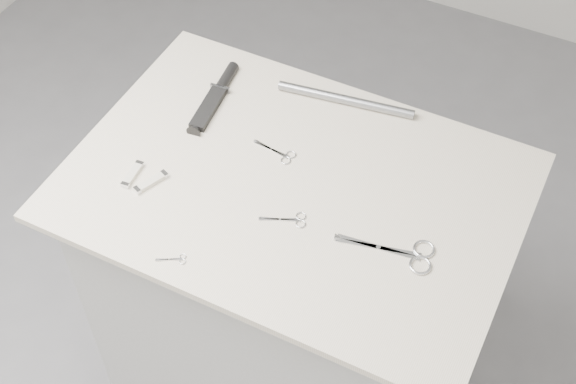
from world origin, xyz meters
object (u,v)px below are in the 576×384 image
at_px(tiny_scissors, 175,259).
at_px(pocket_knife_b, 133,174).
at_px(large_shears, 406,254).
at_px(pocket_knife_a, 151,182).
at_px(plinth, 293,299).
at_px(sheathed_knife, 217,94).
at_px(metal_rail, 346,100).
at_px(embroidery_scissors_a, 291,220).
at_px(embroidery_scissors_b, 280,154).

bearing_deg(tiny_scissors, pocket_knife_b, 114.20).
bearing_deg(large_shears, pocket_knife_a, 177.11).
height_order(plinth, sheathed_knife, sheathed_knife).
bearing_deg(sheathed_knife, pocket_knife_b, 165.98).
bearing_deg(metal_rail, pocket_knife_a, -123.20).
relative_size(embroidery_scissors_a, tiny_scissors, 1.64).
bearing_deg(embroidery_scissors_a, large_shears, -18.17).
xyz_separation_m(large_shears, pocket_knife_a, (-0.58, -0.07, 0.00)).
xyz_separation_m(embroidery_scissors_b, pocket_knife_b, (-0.27, -0.21, 0.00)).
distance_m(embroidery_scissors_a, sheathed_knife, 0.43).
relative_size(embroidery_scissors_b, tiny_scissors, 1.76).
height_order(plinth, tiny_scissors, tiny_scissors).
distance_m(plinth, metal_rail, 0.56).
xyz_separation_m(plinth, metal_rail, (-0.00, 0.29, 0.48)).
height_order(embroidery_scissors_a, metal_rail, metal_rail).
bearing_deg(tiny_scissors, large_shears, -1.08).
height_order(embroidery_scissors_a, pocket_knife_b, pocket_knife_b).
xyz_separation_m(embroidery_scissors_a, metal_rail, (-0.04, 0.38, 0.01)).
relative_size(embroidery_scissors_a, metal_rail, 0.29).
height_order(large_shears, sheathed_knife, sheathed_knife).
height_order(large_shears, tiny_scissors, large_shears).
distance_m(large_shears, embroidery_scissors_b, 0.39).
distance_m(embroidery_scissors_b, sheathed_knife, 0.25).
relative_size(embroidery_scissors_b, sheathed_knife, 0.45).
relative_size(large_shears, pocket_knife_b, 2.66).
bearing_deg(pocket_knife_b, large_shears, -88.52).
distance_m(tiny_scissors, pocket_knife_b, 0.26).
relative_size(embroidery_scissors_b, pocket_knife_a, 1.30).
relative_size(embroidery_scissors_a, sheathed_knife, 0.42).
height_order(large_shears, embroidery_scissors_a, large_shears).
relative_size(plinth, pocket_knife_b, 11.45).
distance_m(large_shears, tiny_scissors, 0.48).
bearing_deg(embroidery_scissors_a, tiny_scissors, -154.02).
relative_size(pocket_knife_b, metal_rail, 0.23).
height_order(embroidery_scissors_a, tiny_scissors, same).
xyz_separation_m(plinth, tiny_scissors, (-0.13, -0.29, 0.47)).
bearing_deg(sheathed_knife, tiny_scissors, -166.96).
relative_size(tiny_scissors, metal_rail, 0.18).
relative_size(tiny_scissors, pocket_knife_b, 0.77).
distance_m(plinth, embroidery_scissors_b, 0.48).
bearing_deg(metal_rail, large_shears, -50.38).
distance_m(embroidery_scissors_a, metal_rail, 0.39).
bearing_deg(embroidery_scissors_b, plinth, -38.30).
bearing_deg(sheathed_knife, embroidery_scissors_b, -121.22).
bearing_deg(metal_rail, pocket_knife_b, -127.66).
height_order(plinth, pocket_knife_b, pocket_knife_b).
height_order(plinth, embroidery_scissors_a, embroidery_scissors_a).
bearing_deg(large_shears, embroidery_scissors_a, 175.81).
distance_m(plinth, embroidery_scissors_a, 0.48).
bearing_deg(pocket_knife_a, embroidery_scissors_b, -23.19).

